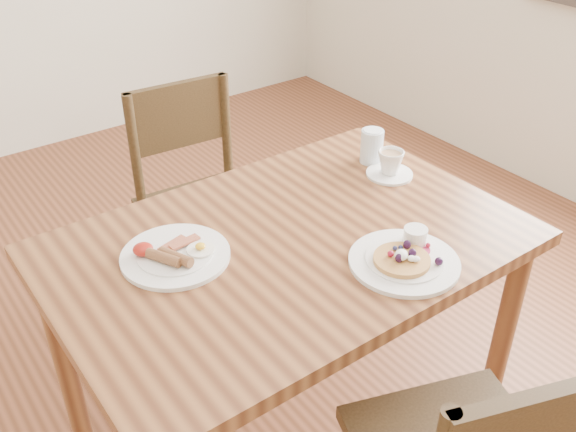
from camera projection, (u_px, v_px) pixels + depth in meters
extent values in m
plane|color=#5A2F19|center=(288.00, 431.00, 2.05)|extent=(5.00, 5.00, 0.00)
cube|color=brown|center=(288.00, 245.00, 1.66)|extent=(1.20, 0.80, 0.04)
cylinder|color=brown|center=(502.00, 339.00, 1.90)|extent=(0.06, 0.06, 0.71)
cylinder|color=brown|center=(351.00, 235.00, 2.36)|extent=(0.06, 0.06, 0.71)
cylinder|color=brown|center=(65.00, 362.00, 1.82)|extent=(0.06, 0.06, 0.71)
cube|color=#402D17|center=(208.00, 213.00, 2.31)|extent=(0.45, 0.45, 0.04)
cylinder|color=#402D17|center=(189.00, 308.00, 2.23)|extent=(0.04, 0.04, 0.43)
cylinder|color=#402D17|center=(277.00, 274.00, 2.39)|extent=(0.04, 0.04, 0.43)
cylinder|color=#402D17|center=(150.00, 256.00, 2.49)|extent=(0.04, 0.04, 0.43)
cylinder|color=#402D17|center=(232.00, 229.00, 2.65)|extent=(0.04, 0.04, 0.43)
cylinder|color=#402D17|center=(226.00, 129.00, 2.40)|extent=(0.04, 0.04, 0.43)
cylinder|color=#402D17|center=(135.00, 153.00, 2.24)|extent=(0.04, 0.04, 0.43)
cube|color=#402D17|center=(178.00, 115.00, 2.28)|extent=(0.38, 0.06, 0.24)
cylinder|color=white|center=(404.00, 262.00, 1.56)|extent=(0.27, 0.27, 0.01)
cylinder|color=white|center=(404.00, 260.00, 1.55)|extent=(0.19, 0.19, 0.01)
cylinder|color=#B22D59|center=(416.00, 249.00, 1.58)|extent=(0.07, 0.07, 0.00)
cylinder|color=#C68C47|center=(402.00, 260.00, 1.54)|extent=(0.14, 0.14, 0.01)
ellipsoid|color=white|center=(402.00, 256.00, 1.52)|extent=(0.03, 0.03, 0.02)
ellipsoid|color=white|center=(414.00, 260.00, 1.51)|extent=(0.02, 0.02, 0.01)
cylinder|color=white|center=(415.00, 235.00, 1.60)|extent=(0.06, 0.06, 0.04)
cylinder|color=#591E07|center=(416.00, 230.00, 1.59)|extent=(0.05, 0.05, 0.00)
sphere|color=black|center=(407.00, 247.00, 1.55)|extent=(0.02, 0.02, 0.02)
sphere|color=#1E234C|center=(399.00, 245.00, 1.57)|extent=(0.01, 0.01, 0.01)
sphere|color=#1E234C|center=(388.00, 246.00, 1.56)|extent=(0.01, 0.01, 0.01)
sphere|color=#B21938|center=(393.00, 252.00, 1.54)|extent=(0.02, 0.02, 0.02)
sphere|color=black|center=(397.00, 256.00, 1.52)|extent=(0.02, 0.02, 0.02)
sphere|color=#1E234C|center=(409.00, 260.00, 1.52)|extent=(0.01, 0.01, 0.01)
sphere|color=black|center=(409.00, 252.00, 1.54)|extent=(0.02, 0.02, 0.02)
sphere|color=#1E234C|center=(438.00, 256.00, 1.55)|extent=(0.01, 0.01, 0.01)
sphere|color=#B21938|center=(430.00, 247.00, 1.58)|extent=(0.01, 0.01, 0.01)
sphere|color=black|center=(417.00, 239.00, 1.60)|extent=(0.02, 0.02, 0.02)
cylinder|color=white|center=(175.00, 256.00, 1.58)|extent=(0.27, 0.27, 0.01)
cylinder|color=white|center=(175.00, 253.00, 1.57)|extent=(0.19, 0.19, 0.01)
cylinder|color=brown|center=(164.00, 258.00, 1.53)|extent=(0.06, 0.10, 0.03)
cylinder|color=brown|center=(176.00, 257.00, 1.53)|extent=(0.06, 0.10, 0.03)
cube|color=maroon|center=(173.00, 244.00, 1.59)|extent=(0.08, 0.04, 0.01)
cube|color=maroon|center=(184.00, 242.00, 1.59)|extent=(0.08, 0.03, 0.01)
cylinder|color=white|center=(201.00, 249.00, 1.58)|extent=(0.07, 0.07, 0.00)
ellipsoid|color=yellow|center=(200.00, 246.00, 1.57)|extent=(0.03, 0.03, 0.01)
ellipsoid|color=#A5190F|center=(143.00, 249.00, 1.56)|extent=(0.05, 0.05, 0.03)
cylinder|color=white|center=(389.00, 174.00, 1.93)|extent=(0.14, 0.14, 0.01)
imported|color=white|center=(391.00, 162.00, 1.91)|extent=(0.11, 0.11, 0.07)
cylinder|color=tan|center=(391.00, 155.00, 1.90)|extent=(0.07, 0.07, 0.00)
cylinder|color=silver|center=(372.00, 146.00, 1.98)|extent=(0.07, 0.07, 0.11)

